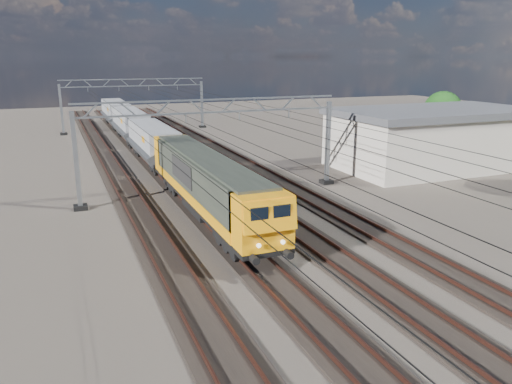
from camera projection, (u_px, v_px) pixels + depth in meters
name	position (u px, v px, depth m)	size (l,w,h in m)	color
ground	(233.00, 210.00, 33.60)	(160.00, 160.00, 0.00)	#2B2620
track_outer_west	(143.00, 220.00, 31.40)	(2.60, 140.00, 0.30)	black
track_loco	(204.00, 212.00, 32.85)	(2.60, 140.00, 0.30)	black
track_inner_east	(260.00, 206.00, 34.30)	(2.60, 140.00, 0.30)	black
track_outer_east	(312.00, 200.00, 35.76)	(2.60, 140.00, 0.30)	black
catenary_gantry_mid	(214.00, 143.00, 36.15)	(19.90, 0.90, 7.11)	#939AA0
catenary_gantry_far	(135.00, 103.00, 68.33)	(19.90, 0.90, 7.11)	#939AA0
overhead_wires	(198.00, 112.00, 39.24)	(12.03, 140.00, 0.53)	black
locomotive	(206.00, 181.00, 31.66)	(2.76, 21.10, 3.62)	black
hopper_wagon_lead	(153.00, 141.00, 47.50)	(3.38, 13.00, 3.25)	black
hopper_wagon_mid	(131.00, 123.00, 60.20)	(3.38, 13.00, 3.25)	black
hopper_wagon_third	(116.00, 112.00, 72.89)	(3.38, 13.00, 3.25)	black
industrial_shed	(434.00, 138.00, 46.24)	(18.60, 10.60, 5.40)	beige
tree_far	(446.00, 112.00, 55.89)	(4.80, 4.40, 6.30)	#372719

